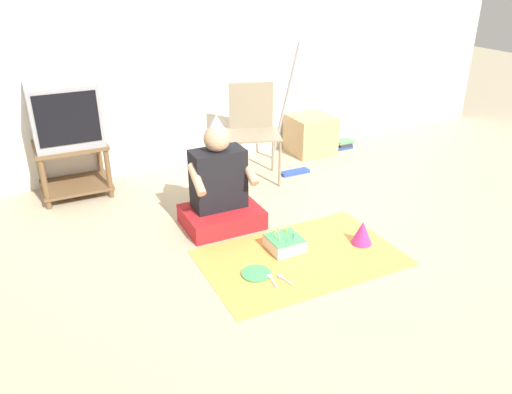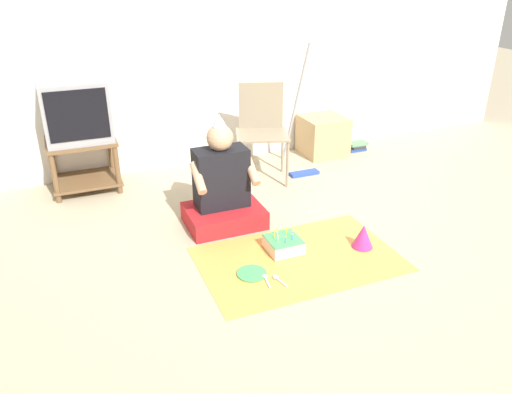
% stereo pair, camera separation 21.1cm
% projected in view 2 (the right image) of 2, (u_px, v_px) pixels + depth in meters
% --- Properties ---
extents(ground_plane, '(16.00, 16.00, 0.00)m').
position_uv_depth(ground_plane, '(348.00, 252.00, 3.44)').
color(ground_plane, tan).
extents(wall_back, '(6.40, 0.06, 2.55)m').
position_uv_depth(wall_back, '(241.00, 25.00, 4.60)').
color(wall_back, white).
rests_on(wall_back, ground_plane).
extents(tv_stand, '(0.56, 0.46, 0.45)m').
position_uv_depth(tv_stand, '(84.00, 160.00, 4.28)').
color(tv_stand, brown).
rests_on(tv_stand, ground_plane).
extents(tv, '(0.52, 0.45, 0.50)m').
position_uv_depth(tv, '(76.00, 110.00, 4.09)').
color(tv, '#99999E').
rests_on(tv, tv_stand).
extents(folding_chair, '(0.55, 0.52, 0.85)m').
position_uv_depth(folding_chair, '(261.00, 125.00, 4.44)').
color(folding_chair, gray).
rests_on(folding_chair, ground_plane).
extents(cardboard_box_stack, '(0.42, 0.42, 0.39)m').
position_uv_depth(cardboard_box_stack, '(323.00, 136.00, 5.10)').
color(cardboard_box_stack, tan).
rests_on(cardboard_box_stack, ground_plane).
extents(dust_mop, '(0.28, 0.51, 1.21)m').
position_uv_depth(dust_mop, '(299.00, 135.00, 4.63)').
color(dust_mop, '#2D4CB2').
rests_on(dust_mop, ground_plane).
extents(book_pile, '(0.21, 0.13, 0.09)m').
position_uv_depth(book_pile, '(357.00, 146.00, 5.26)').
color(book_pile, '#284793').
rests_on(book_pile, ground_plane).
extents(person_seated, '(0.57, 0.43, 0.85)m').
position_uv_depth(person_seated, '(222.00, 190.00, 3.71)').
color(person_seated, red).
rests_on(person_seated, ground_plane).
extents(party_cloth, '(1.33, 0.84, 0.01)m').
position_uv_depth(party_cloth, '(299.00, 259.00, 3.36)').
color(party_cloth, '#EFA84C').
rests_on(party_cloth, ground_plane).
extents(birthday_cake, '(0.23, 0.23, 0.15)m').
position_uv_depth(birthday_cake, '(283.00, 244.00, 3.43)').
color(birthday_cake, '#F4E0C6').
rests_on(birthday_cake, party_cloth).
extents(party_hat_blue, '(0.15, 0.15, 0.17)m').
position_uv_depth(party_hat_blue, '(363.00, 236.00, 3.46)').
color(party_hat_blue, '#CC338C').
rests_on(party_hat_blue, party_cloth).
extents(paper_plate, '(0.19, 0.19, 0.01)m').
position_uv_depth(paper_plate, '(252.00, 273.00, 3.19)').
color(paper_plate, '#4CB266').
rests_on(paper_plate, party_cloth).
extents(plastic_spoon_near, '(0.04, 0.14, 0.01)m').
position_uv_depth(plastic_spoon_near, '(265.00, 278.00, 3.14)').
color(plastic_spoon_near, white).
rests_on(plastic_spoon_near, party_cloth).
extents(plastic_spoon_far, '(0.05, 0.14, 0.01)m').
position_uv_depth(plastic_spoon_far, '(277.00, 278.00, 3.14)').
color(plastic_spoon_far, white).
rests_on(plastic_spoon_far, party_cloth).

